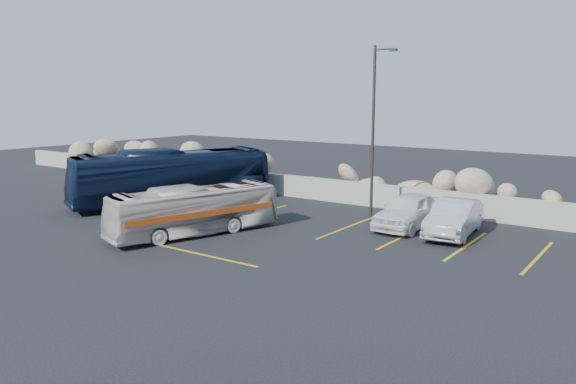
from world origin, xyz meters
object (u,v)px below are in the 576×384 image
Objects in this scene: vintage_bus at (194,210)px; car_b at (454,218)px; tour_coach at (171,177)px; car_a at (409,211)px; lamppost at (374,127)px.

vintage_bus is 10.82m from car_b.
vintage_bus is at bearing -11.02° from tour_coach.
car_b is (2.08, -0.15, -0.03)m from car_a.
tour_coach reaches higher than car_b.
vintage_bus reaches higher than car_a.
car_b is at bearing 52.59° from vintage_bus.
car_a is at bearing -22.71° from lamppost.
car_b is at bearing 32.40° from tour_coach.
car_b is (8.90, 6.15, -0.29)m from vintage_bus.
car_b is at bearing -3.12° from car_a.
lamppost is at bearing 160.02° from car_b.
tour_coach is 2.37× the size of car_b.
vintage_bus is 0.70× the size of tour_coach.
vintage_bus is 1.65× the size of car_b.
lamppost is at bearing 158.35° from car_a.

